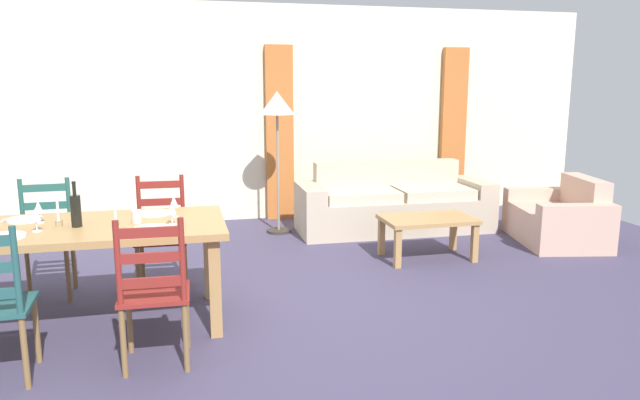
# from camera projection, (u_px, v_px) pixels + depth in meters

# --- Properties ---
(ground_plane) EXTENTS (9.60, 9.60, 0.02)m
(ground_plane) POSITION_uv_depth(u_px,v_px,m) (279.00, 311.00, 4.56)
(ground_plane) COLOR #423C57
(wall_far) EXTENTS (9.60, 0.16, 2.70)m
(wall_far) POSITION_uv_depth(u_px,v_px,m) (233.00, 114.00, 7.45)
(wall_far) COLOR beige
(wall_far) RESTS_ON ground_plane
(curtain_panel_left) EXTENTS (0.35, 0.08, 2.20)m
(curtain_panel_left) POSITION_uv_depth(u_px,v_px,m) (280.00, 134.00, 7.49)
(curtain_panel_left) COLOR #BE672F
(curtain_panel_left) RESTS_ON ground_plane
(curtain_panel_right) EXTENTS (0.35, 0.08, 2.20)m
(curtain_panel_right) POSITION_uv_depth(u_px,v_px,m) (453.00, 130.00, 8.05)
(curtain_panel_right) COLOR #BE672F
(curtain_panel_right) RESTS_ON ground_plane
(dining_table) EXTENTS (1.90, 0.96, 0.75)m
(dining_table) POSITION_uv_depth(u_px,v_px,m) (87.00, 237.00, 4.13)
(dining_table) COLOR #AE814C
(dining_table) RESTS_ON ground_plane
(dining_chair_near_right) EXTENTS (0.43, 0.41, 0.96)m
(dining_chair_near_right) POSITION_uv_depth(u_px,v_px,m) (154.00, 292.00, 3.57)
(dining_chair_near_right) COLOR maroon
(dining_chair_near_right) RESTS_ON ground_plane
(dining_chair_far_left) EXTENTS (0.43, 0.41, 0.96)m
(dining_chair_far_left) POSITION_uv_depth(u_px,v_px,m) (46.00, 239.00, 4.81)
(dining_chair_far_left) COLOR #23574E
(dining_chair_far_left) RESTS_ON ground_plane
(dining_chair_far_right) EXTENTS (0.44, 0.42, 0.96)m
(dining_chair_far_right) POSITION_uv_depth(u_px,v_px,m) (162.00, 234.00, 4.96)
(dining_chair_far_right) COLOR maroon
(dining_chair_far_right) RESTS_ON ground_plane
(dinner_plate_near_left) EXTENTS (0.24, 0.24, 0.02)m
(dinner_plate_near_left) POSITION_uv_depth(u_px,v_px,m) (6.00, 236.00, 3.77)
(dinner_plate_near_left) COLOR white
(dinner_plate_near_left) RESTS_ON dining_table
(dinner_plate_near_right) EXTENTS (0.24, 0.24, 0.02)m
(dinner_plate_near_right) POSITION_uv_depth(u_px,v_px,m) (152.00, 228.00, 3.98)
(dinner_plate_near_right) COLOR white
(dinner_plate_near_right) RESTS_ON dining_table
(fork_near_right) EXTENTS (0.03, 0.17, 0.01)m
(fork_near_right) POSITION_uv_depth(u_px,v_px,m) (129.00, 231.00, 3.95)
(fork_near_right) COLOR silver
(fork_near_right) RESTS_ON dining_table
(dinner_plate_far_left) EXTENTS (0.24, 0.24, 0.02)m
(dinner_plate_far_left) POSITION_uv_depth(u_px,v_px,m) (25.00, 219.00, 4.25)
(dinner_plate_far_left) COLOR white
(dinner_plate_far_left) RESTS_ON dining_table
(fork_far_left) EXTENTS (0.02, 0.17, 0.01)m
(fork_far_left) POSITION_uv_depth(u_px,v_px,m) (2.00, 221.00, 4.21)
(fork_far_left) COLOR silver
(fork_far_left) RESTS_ON dining_table
(dinner_plate_far_right) EXTENTS (0.24, 0.24, 0.02)m
(dinner_plate_far_right) POSITION_uv_depth(u_px,v_px,m) (154.00, 213.00, 4.46)
(dinner_plate_far_right) COLOR white
(dinner_plate_far_right) RESTS_ON dining_table
(fork_far_right) EXTENTS (0.02, 0.17, 0.01)m
(fork_far_right) POSITION_uv_depth(u_px,v_px,m) (134.00, 215.00, 4.42)
(fork_far_right) COLOR silver
(fork_far_right) RESTS_ON dining_table
(wine_bottle) EXTENTS (0.07, 0.07, 0.32)m
(wine_bottle) POSITION_uv_depth(u_px,v_px,m) (76.00, 210.00, 4.05)
(wine_bottle) COLOR black
(wine_bottle) RESTS_ON dining_table
(wine_glass_near_left) EXTENTS (0.06, 0.06, 0.16)m
(wine_glass_near_left) POSITION_uv_depth(u_px,v_px,m) (36.00, 215.00, 3.91)
(wine_glass_near_left) COLOR white
(wine_glass_near_left) RESTS_ON dining_table
(wine_glass_near_right) EXTENTS (0.06, 0.06, 0.16)m
(wine_glass_near_right) POSITION_uv_depth(u_px,v_px,m) (172.00, 209.00, 4.10)
(wine_glass_near_right) COLOR white
(wine_glass_near_right) RESTS_ON dining_table
(wine_glass_far_left) EXTENTS (0.06, 0.06, 0.16)m
(wine_glass_far_left) POSITION_uv_depth(u_px,v_px,m) (38.00, 208.00, 4.15)
(wine_glass_far_left) COLOR white
(wine_glass_far_left) RESTS_ON dining_table
(wine_glass_far_right) EXTENTS (0.06, 0.06, 0.16)m
(wine_glass_far_right) POSITION_uv_depth(u_px,v_px,m) (174.00, 202.00, 4.35)
(wine_glass_far_right) COLOR white
(wine_glass_far_right) RESTS_ON dining_table
(coffee_cup_primary) EXTENTS (0.07, 0.07, 0.09)m
(coffee_cup_primary) POSITION_uv_depth(u_px,v_px,m) (137.00, 217.00, 4.17)
(coffee_cup_primary) COLOR beige
(coffee_cup_primary) RESTS_ON dining_table
(candle_tall) EXTENTS (0.05, 0.05, 0.23)m
(candle_tall) POSITION_uv_depth(u_px,v_px,m) (58.00, 217.00, 4.08)
(candle_tall) COLOR #998C66
(candle_tall) RESTS_ON dining_table
(candle_short) EXTENTS (0.05, 0.05, 0.18)m
(candle_short) POSITION_uv_depth(u_px,v_px,m) (115.00, 218.00, 4.11)
(candle_short) COLOR #998C66
(candle_short) RESTS_ON dining_table
(couch) EXTENTS (2.30, 0.85, 0.80)m
(couch) POSITION_uv_depth(u_px,v_px,m) (393.00, 206.00, 7.05)
(couch) COLOR #BCAB92
(couch) RESTS_ON ground_plane
(coffee_table) EXTENTS (0.90, 0.56, 0.42)m
(coffee_table) POSITION_uv_depth(u_px,v_px,m) (428.00, 224.00, 5.86)
(coffee_table) COLOR #AE814C
(coffee_table) RESTS_ON ground_plane
(armchair_upholstered) EXTENTS (1.02, 1.30, 0.72)m
(armchair_upholstered) POSITION_uv_depth(u_px,v_px,m) (562.00, 220.00, 6.50)
(armchair_upholstered) COLOR #CFA590
(armchair_upholstered) RESTS_ON ground_plane
(standing_lamp) EXTENTS (0.40, 0.40, 1.64)m
(standing_lamp) POSITION_uv_depth(u_px,v_px,m) (277.00, 112.00, 6.70)
(standing_lamp) COLOR #332D28
(standing_lamp) RESTS_ON ground_plane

